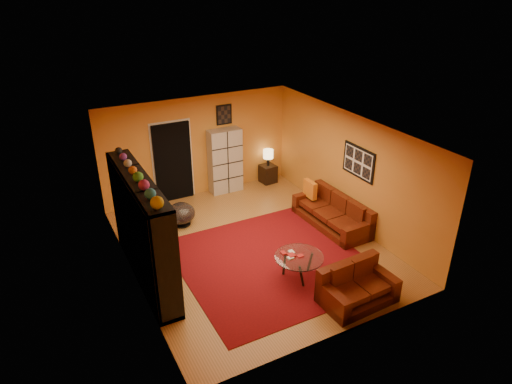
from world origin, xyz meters
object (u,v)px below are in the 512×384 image
bowl_chair (181,214)px  table_lamp (268,155)px  loveseat (355,286)px  side_table (268,174)px  sofa (334,213)px  entertainment_unit (142,229)px  storage_cabinet (225,161)px  tv (145,231)px  coffee_table (299,259)px

bowl_chair → table_lamp: table_lamp is taller
loveseat → side_table: size_ratio=2.71×
sofa → side_table: sofa is taller
entertainment_unit → storage_cabinet: size_ratio=1.75×
tv → loveseat: bearing=-128.4°
tv → side_table: size_ratio=1.90×
storage_cabinet → bowl_chair: bearing=-144.5°
coffee_table → bowl_chair: size_ratio=1.44×
sofa → storage_cabinet: storage_cabinet is taller
sofa → table_lamp: 2.86m
table_lamp → coffee_table: bearing=-111.6°
loveseat → storage_cabinet: storage_cabinet is taller
entertainment_unit → loveseat: (3.11, -2.42, -0.76)m
tv → side_table: 5.04m
bowl_chair → entertainment_unit: bearing=-128.1°
loveseat → coffee_table: bearing=25.4°
tv → coffee_table: (2.52, -1.40, -0.56)m
tv → table_lamp: 4.99m
side_table → entertainment_unit: bearing=-146.8°
bowl_chair → side_table: size_ratio=1.30×
loveseat → side_table: bearing=-14.4°
table_lamp → entertainment_unit: bearing=-146.8°
table_lamp → loveseat: bearing=-102.0°
loveseat → side_table: 5.29m
storage_cabinet → bowl_chair: (-1.68, -1.20, -0.57)m
coffee_table → storage_cabinet: storage_cabinet is taller
table_lamp → tv: bearing=-146.5°
entertainment_unit → coffee_table: size_ratio=3.19×
loveseat → table_lamp: table_lamp is taller
coffee_table → loveseat: bearing=-62.2°
entertainment_unit → table_lamp: size_ratio=6.51×
tv → coffee_table: 2.93m
entertainment_unit → coffee_table: entertainment_unit is taller
storage_cabinet → side_table: 1.41m
tv → entertainment_unit: bearing=89.2°
entertainment_unit → storage_cabinet: entertainment_unit is taller
loveseat → table_lamp: (1.10, 5.17, 0.54)m
entertainment_unit → sofa: entertainment_unit is taller
sofa → side_table: (-0.20, 2.80, -0.04)m
side_table → bowl_chair: bearing=-158.7°
coffee_table → bowl_chair: bearing=113.6°
storage_cabinet → side_table: storage_cabinet is taller
tv → storage_cabinet: size_ratio=0.55×
tv → loveseat: tv is taller
tv → sofa: size_ratio=0.46×
entertainment_unit → loveseat: entertainment_unit is taller
loveseat → table_lamp: 5.32m
tv → table_lamp: (4.16, 2.75, -0.17)m
entertainment_unit → loveseat: bearing=-38.0°
entertainment_unit → coffee_table: bearing=-28.6°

